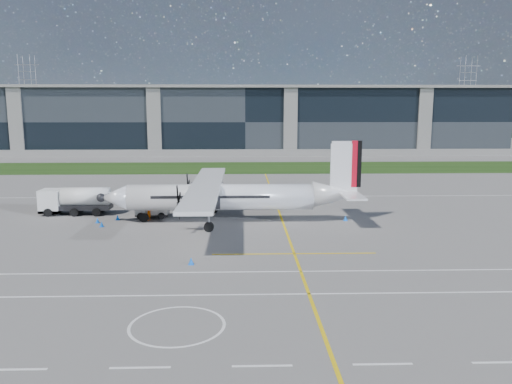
{
  "coord_description": "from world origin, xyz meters",
  "views": [
    {
      "loc": [
        -0.8,
        -41.03,
        10.46
      ],
      "look_at": [
        0.51,
        4.75,
        2.79
      ],
      "focal_mm": 35.0,
      "sensor_mm": 36.0,
      "label": 1
    }
  ],
  "objects": [
    {
      "name": "safety_cone_stbdwing",
      "position": [
        -4.57,
        17.05,
        0.25
      ],
      "size": [
        0.36,
        0.36,
        0.5
      ],
      "primitive_type": "cone",
      "color": "blue",
      "rests_on": "ground"
    },
    {
      "name": "safety_cone_nose_stbd",
      "position": [
        -12.65,
        5.69,
        0.25
      ],
      "size": [
        0.36,
        0.36,
        0.5
      ],
      "primitive_type": "cone",
      "color": "blue",
      "rests_on": "ground"
    },
    {
      "name": "baggage_tug",
      "position": [
        -9.51,
        6.7,
        0.99
      ],
      "size": [
        3.29,
        1.97,
        1.97
      ],
      "primitive_type": null,
      "color": "silver",
      "rests_on": "ground"
    },
    {
      "name": "fuel_tanker_truck",
      "position": [
        -17.92,
        8.41,
        1.36
      ],
      "size": [
        7.23,
        2.35,
        2.71
      ],
      "primitive_type": null,
      "color": "white",
      "rests_on": "ground"
    },
    {
      "name": "safety_cone_portwing",
      "position": [
        -4.28,
        -8.31,
        0.25
      ],
      "size": [
        0.36,
        0.36,
        0.5
      ],
      "primitive_type": "cone",
      "color": "blue",
      "rests_on": "ground"
    },
    {
      "name": "grass_strip",
      "position": [
        0.0,
        48.0,
        0.02
      ],
      "size": [
        400.0,
        18.0,
        0.04
      ],
      "primitive_type": "cube",
      "color": "#18350E",
      "rests_on": "ground"
    },
    {
      "name": "white_lane_line",
      "position": [
        0.0,
        -14.0,
        0.01
      ],
      "size": [
        90.0,
        0.15,
        0.01
      ],
      "primitive_type": "cube",
      "color": "white",
      "rests_on": "ground"
    },
    {
      "name": "pylon_east",
      "position": [
        85.0,
        150.0,
        15.0
      ],
      "size": [
        9.0,
        4.6,
        30.0
      ],
      "primitive_type": null,
      "color": "gray",
      "rests_on": "ground"
    },
    {
      "name": "tree_line",
      "position": [
        0.0,
        140.0,
        3.0
      ],
      "size": [
        400.0,
        6.0,
        6.0
      ],
      "primitive_type": "cube",
      "color": "black",
      "rests_on": "ground"
    },
    {
      "name": "safety_cone_tail",
      "position": [
        8.97,
        4.72,
        0.25
      ],
      "size": [
        0.36,
        0.36,
        0.5
      ],
      "primitive_type": "cone",
      "color": "blue",
      "rests_on": "ground"
    },
    {
      "name": "pylon_west",
      "position": [
        -80.0,
        150.0,
        15.0
      ],
      "size": [
        9.0,
        4.6,
        30.0
      ],
      "primitive_type": null,
      "color": "gray",
      "rests_on": "ground"
    },
    {
      "name": "safety_cone_fwd",
      "position": [
        -14.2,
        4.48,
        0.25
      ],
      "size": [
        0.36,
        0.36,
        0.5
      ],
      "primitive_type": "cone",
      "color": "blue",
      "rests_on": "ground"
    },
    {
      "name": "turboprop_aircraft",
      "position": [
        -1.86,
        4.66,
        3.78
      ],
      "size": [
        24.3,
        25.2,
        7.56
      ],
      "primitive_type": null,
      "color": "white",
      "rests_on": "ground"
    },
    {
      "name": "ground",
      "position": [
        0.0,
        40.0,
        0.0
      ],
      "size": [
        400.0,
        400.0,
        0.0
      ],
      "primitive_type": "plane",
      "color": "slate",
      "rests_on": "ground"
    },
    {
      "name": "safety_cone_nose_port",
      "position": [
        -13.39,
        2.89,
        0.25
      ],
      "size": [
        0.36,
        0.36,
        0.5
      ],
      "primitive_type": "cone",
      "color": "blue",
      "rests_on": "ground"
    },
    {
      "name": "ground_crew_person",
      "position": [
        -9.61,
        5.42,
        0.94
      ],
      "size": [
        0.81,
        0.92,
        1.89
      ],
      "primitive_type": "imported",
      "rotation": [
        0.0,
        0.0,
        1.16
      ],
      "color": "#F25907",
      "rests_on": "ground"
    },
    {
      "name": "yellow_taxiway_centerline",
      "position": [
        3.0,
        10.0,
        0.01
      ],
      "size": [
        0.2,
        70.0,
        0.01
      ],
      "primitive_type": "cube",
      "color": "yellow",
      "rests_on": "ground"
    },
    {
      "name": "terminal_building",
      "position": [
        0.0,
        80.0,
        7.5
      ],
      "size": [
        120.0,
        20.0,
        15.0
      ],
      "primitive_type": "cube",
      "color": "black",
      "rests_on": "ground"
    }
  ]
}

